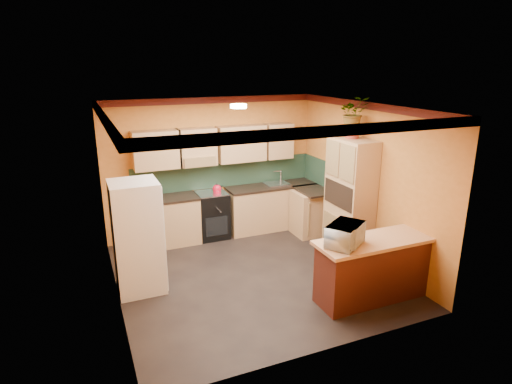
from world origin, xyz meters
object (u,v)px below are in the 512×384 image
(stove, at_px, (212,215))
(pantry, at_px, (350,199))
(breakfast_bar, at_px, (377,270))
(fridge, at_px, (137,237))
(microwave, at_px, (345,235))
(base_cabinets_back, at_px, (242,211))

(stove, relative_size, pantry, 0.43)
(stove, bearing_deg, breakfast_bar, -64.21)
(pantry, distance_m, breakfast_bar, 1.61)
(fridge, bearing_deg, breakfast_bar, -26.95)
(stove, height_order, microwave, microwave)
(stove, height_order, breakfast_bar, stove)
(stove, xyz_separation_m, pantry, (1.98, -1.72, 0.59))
(base_cabinets_back, bearing_deg, fridge, -145.53)
(pantry, bearing_deg, breakfast_bar, -108.18)
(pantry, relative_size, microwave, 3.75)
(base_cabinets_back, xyz_separation_m, microwave, (0.30, -3.14, 0.65))
(stove, distance_m, breakfast_bar, 3.48)
(base_cabinets_back, relative_size, breakfast_bar, 2.03)
(stove, relative_size, fridge, 0.54)
(fridge, bearing_deg, stove, 43.57)
(microwave, bearing_deg, base_cabinets_back, 61.27)
(base_cabinets_back, xyz_separation_m, breakfast_bar, (0.89, -3.14, 0.00))
(breakfast_bar, xyz_separation_m, microwave, (-0.60, 0.00, 0.65))
(breakfast_bar, relative_size, microwave, 3.21)
(base_cabinets_back, bearing_deg, stove, -180.00)
(base_cabinets_back, distance_m, stove, 0.63)
(stove, bearing_deg, pantry, -41.01)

